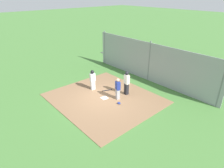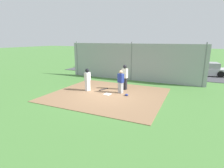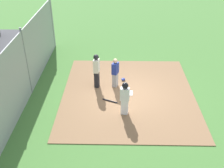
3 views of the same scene
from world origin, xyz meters
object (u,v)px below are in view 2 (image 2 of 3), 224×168
(runner, at_px, (87,78))
(parked_car_silver, at_px, (204,69))
(parked_car_red, at_px, (170,67))
(parked_car_white, at_px, (96,63))
(catcher, at_px, (121,81))
(umpire, at_px, (125,77))
(home_plate, at_px, (107,94))
(catcher_mask, at_px, (127,95))
(baseball_bat, at_px, (104,89))

(runner, bearing_deg, parked_car_silver, 62.63)
(parked_car_red, height_order, parked_car_white, same)
(catcher, bearing_deg, umpire, -154.03)
(home_plate, xyz_separation_m, umpire, (-0.60, -1.58, 0.94))
(parked_car_red, bearing_deg, runner, 61.89)
(runner, height_order, catcher_mask, runner)
(home_plate, relative_size, baseball_bat, 0.58)
(umpire, xyz_separation_m, parked_car_red, (-2.05, -8.30, -0.36))
(parked_car_red, bearing_deg, catcher_mask, 77.65)
(runner, bearing_deg, parked_car_white, 127.09)
(baseball_bat, height_order, parked_car_red, parked_car_red)
(parked_car_white, bearing_deg, home_plate, 123.93)
(parked_car_silver, bearing_deg, runner, 42.14)
(home_plate, xyz_separation_m, runner, (1.64, -0.22, 0.87))
(runner, relative_size, parked_car_white, 0.37)
(catcher, distance_m, umpire, 0.94)
(parked_car_silver, bearing_deg, parked_car_white, -10.45)
(baseball_bat, bearing_deg, umpire, -38.66)
(home_plate, height_order, baseball_bat, baseball_bat)
(umpire, distance_m, parked_car_white, 11.02)
(catcher, xyz_separation_m, parked_car_red, (-1.97, -9.23, -0.21))
(umpire, height_order, parked_car_red, umpire)
(catcher, distance_m, parked_car_white, 11.78)
(umpire, bearing_deg, catcher_mask, 34.10)
(umpire, bearing_deg, home_plate, -12.52)
(umpire, height_order, runner, umpire)
(baseball_bat, bearing_deg, catcher_mask, -84.50)
(parked_car_white, bearing_deg, baseball_bat, 123.20)
(runner, height_order, parked_car_red, runner)
(runner, distance_m, parked_car_red, 10.57)
(runner, height_order, parked_car_white, runner)
(home_plate, distance_m, parked_car_red, 10.25)
(catcher, bearing_deg, runner, -57.95)
(home_plate, relative_size, parked_car_silver, 0.10)
(home_plate, height_order, parked_car_white, parked_car_white)
(home_plate, bearing_deg, catcher, -135.94)
(catcher, bearing_deg, parked_car_red, -170.54)
(umpire, distance_m, catcher_mask, 1.74)
(catcher, height_order, runner, runner)
(runner, distance_m, catcher_mask, 3.01)
(home_plate, height_order, umpire, umpire)
(umpire, bearing_deg, runner, -50.48)
(umpire, height_order, baseball_bat, umpire)
(parked_car_silver, relative_size, parked_car_red, 1.03)
(baseball_bat, height_order, parked_car_silver, parked_car_silver)
(umpire, height_order, parked_car_white, umpire)
(runner, relative_size, baseball_bat, 2.08)
(catcher, height_order, parked_car_white, catcher)
(parked_car_white, bearing_deg, umpire, 131.07)
(home_plate, xyz_separation_m, parked_car_silver, (-5.91, -9.85, 0.57))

